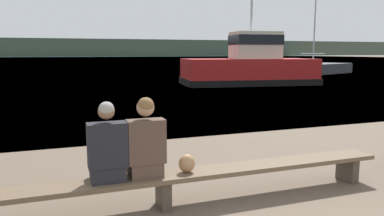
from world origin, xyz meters
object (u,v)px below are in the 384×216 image
at_px(tugboat_red, 250,68).
at_px(shopping_bag, 187,163).
at_px(bench_main, 163,181).
at_px(person_left, 107,149).
at_px(moored_sailboat, 315,69).
at_px(person_right, 146,143).

bearing_deg(tugboat_red, shopping_bag, 156.97).
relative_size(bench_main, tugboat_red, 0.76).
relative_size(person_left, tugboat_red, 0.11).
height_order(shopping_bag, moored_sailboat, moored_sailboat).
height_order(person_left, shopping_bag, person_left).
height_order(bench_main, shopping_bag, shopping_bag).
height_order(bench_main, person_left, person_left).
distance_m(person_right, tugboat_red, 18.88).
xyz_separation_m(bench_main, person_left, (-0.67, 0.00, 0.48)).
height_order(bench_main, tugboat_red, tugboat_red).
xyz_separation_m(shopping_bag, tugboat_red, (9.61, 15.93, 0.46)).
distance_m(tugboat_red, moored_sailboat, 13.18).
relative_size(person_right, moored_sailboat, 0.11).
distance_m(person_left, shopping_bag, 1.03).
relative_size(person_left, person_right, 0.97).
bearing_deg(person_right, moored_sailboat, 48.31).
xyz_separation_m(person_left, tugboat_red, (10.60, 15.93, 0.17)).
relative_size(person_left, moored_sailboat, 0.10).
xyz_separation_m(person_right, moored_sailboat, (20.92, 23.49, -0.38)).
xyz_separation_m(bench_main, moored_sailboat, (20.71, 23.49, 0.12)).
bearing_deg(person_left, tugboat_red, 56.36).
height_order(bench_main, person_right, person_right).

